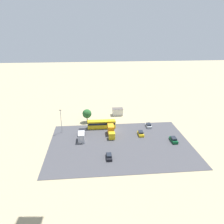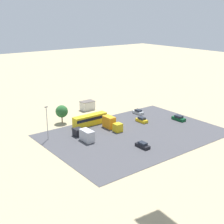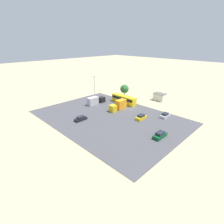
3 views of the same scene
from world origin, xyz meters
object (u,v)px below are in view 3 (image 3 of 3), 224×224
Objects in this scene: parked_car_0 at (141,117)px; parked_car_3 at (160,135)px; shed_building at (159,97)px; bus at (124,99)px; parked_truck_1 at (119,105)px; parked_car_1 at (81,119)px; parked_car_2 at (165,115)px; parked_truck_0 at (95,101)px.

parked_car_0 is 12.55m from parked_car_3.
parked_car_0 is at bearing 106.12° from shed_building.
bus reaches higher than parked_car_0.
parked_truck_1 is at bearing 26.21° from bus.
parked_truck_1 is at bearing 76.53° from shed_building.
parked_car_3 reaches higher than parked_car_1.
shed_building is 1.09× the size of parked_car_3.
parked_car_2 is (-19.82, 0.86, -1.14)m from bus.
parked_truck_0 is (33.74, -5.16, 0.75)m from parked_car_3.
parked_truck_1 is (5.07, 21.17, 0.07)m from shed_building.
parked_car_3 is at bearing 121.31° from shed_building.
parked_car_2 is at bearing -160.05° from parked_truck_1.
parked_car_1 is 16.45m from parked_truck_1.
parked_car_2 is (-11.38, 15.20, -0.92)m from shed_building.
parked_truck_0 reaches higher than parked_car_3.
parked_truck_1 is (22.45, -7.39, 0.95)m from parked_car_3.
parked_truck_0 reaches higher than parked_car_2.
parked_car_3 is (-10.91, 6.20, 0.01)m from parked_car_0.
parked_car_2 is (-18.56, -22.25, 0.04)m from parked_car_1.
shed_building is 33.44m from parked_car_3.
shed_building is 19.01m from parked_car_2.
bus is 2.72× the size of parked_car_1.
bus reaches higher than parked_car_3.
parked_truck_1 is at bearing -18.22° from parked_car_3.
parked_car_3 is at bearing -8.70° from parked_truck_0.
shed_building is at bearing -103.47° from parked_truck_1.
parked_car_0 is at bearing 61.70° from bus.
bus reaches higher than parked_car_2.
parked_car_2 is 0.48× the size of parked_truck_0.
bus is 29.49m from parked_car_3.
bus is 2.78× the size of parked_car_0.
bus is 19.87m from parked_car_2.
parked_car_0 is (-6.46, 22.36, -0.89)m from shed_building.
parked_car_2 is at bearing -65.85° from parked_car_3.
parked_truck_1 is (-3.37, 6.84, -0.15)m from bus.
parked_car_1 is at bearing 47.89° from parked_car_0.
parked_car_3 reaches higher than parked_car_0.
parked_truck_1 is (16.46, 5.97, 0.99)m from parked_car_2.
parked_car_1 is at bearing 3.12° from bus.
parked_car_3 is (-17.37, 28.56, -0.88)m from shed_building.
parked_car_0 is (-14.90, 8.02, -1.11)m from bus.
parked_car_0 is 0.55× the size of parked_truck_1.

